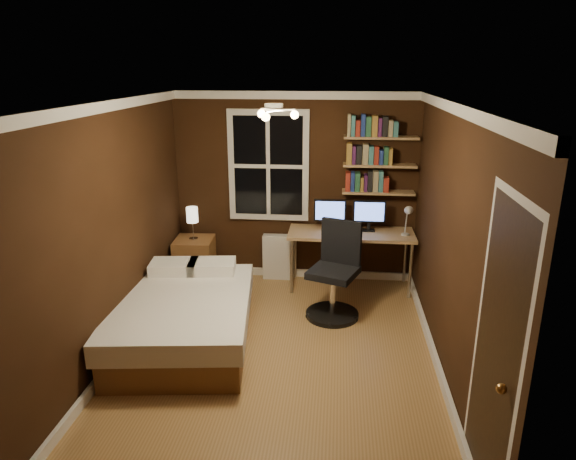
# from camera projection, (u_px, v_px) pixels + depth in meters

# --- Properties ---
(floor) EXTENTS (4.20, 4.20, 0.00)m
(floor) POSITION_uv_depth(u_px,v_px,m) (277.00, 355.00, 5.20)
(floor) COLOR olive
(floor) RESTS_ON ground
(wall_back) EXTENTS (3.20, 0.04, 2.50)m
(wall_back) POSITION_uv_depth(u_px,v_px,m) (295.00, 188.00, 6.81)
(wall_back) COLOR black
(wall_back) RESTS_ON ground
(wall_left) EXTENTS (0.04, 4.20, 2.50)m
(wall_left) POSITION_uv_depth(u_px,v_px,m) (113.00, 234.00, 4.97)
(wall_left) COLOR black
(wall_left) RESTS_ON ground
(wall_right) EXTENTS (0.04, 4.20, 2.50)m
(wall_right) POSITION_uv_depth(u_px,v_px,m) (450.00, 244.00, 4.67)
(wall_right) COLOR black
(wall_right) RESTS_ON ground
(ceiling) EXTENTS (3.20, 4.20, 0.02)m
(ceiling) POSITION_uv_depth(u_px,v_px,m) (275.00, 102.00, 4.44)
(ceiling) COLOR white
(ceiling) RESTS_ON wall_back
(window) EXTENTS (1.06, 0.06, 1.46)m
(window) POSITION_uv_depth(u_px,v_px,m) (269.00, 166.00, 6.72)
(window) COLOR silver
(window) RESTS_ON wall_back
(door) EXTENTS (0.03, 0.82, 2.05)m
(door) POSITION_uv_depth(u_px,v_px,m) (495.00, 358.00, 3.27)
(door) COLOR black
(door) RESTS_ON ground
(door_knob) EXTENTS (0.06, 0.06, 0.06)m
(door_knob) POSITION_uv_depth(u_px,v_px,m) (501.00, 389.00, 3.00)
(door_knob) COLOR #B47D3C
(door_knob) RESTS_ON door
(ceiling_fixture) EXTENTS (0.44, 0.44, 0.18)m
(ceiling_fixture) POSITION_uv_depth(u_px,v_px,m) (274.00, 115.00, 4.37)
(ceiling_fixture) COLOR beige
(ceiling_fixture) RESTS_ON ceiling
(bookshelf_lower) EXTENTS (0.92, 0.22, 0.03)m
(bookshelf_lower) POSITION_uv_depth(u_px,v_px,m) (378.00, 192.00, 6.59)
(bookshelf_lower) COLOR #A3804F
(bookshelf_lower) RESTS_ON wall_back
(books_row_lower) EXTENTS (0.54, 0.16, 0.23)m
(books_row_lower) POSITION_uv_depth(u_px,v_px,m) (379.00, 182.00, 6.56)
(books_row_lower) COLOR maroon
(books_row_lower) RESTS_ON bookshelf_lower
(bookshelf_middle) EXTENTS (0.92, 0.22, 0.03)m
(bookshelf_middle) POSITION_uv_depth(u_px,v_px,m) (379.00, 165.00, 6.49)
(bookshelf_middle) COLOR #A3804F
(bookshelf_middle) RESTS_ON wall_back
(books_row_middle) EXTENTS (0.54, 0.16, 0.23)m
(books_row_middle) POSITION_uv_depth(u_px,v_px,m) (380.00, 155.00, 6.45)
(books_row_middle) COLOR navy
(books_row_middle) RESTS_ON bookshelf_middle
(bookshelf_upper) EXTENTS (0.92, 0.22, 0.03)m
(bookshelf_upper) POSITION_uv_depth(u_px,v_px,m) (381.00, 137.00, 6.38)
(bookshelf_upper) COLOR #A3804F
(bookshelf_upper) RESTS_ON wall_back
(books_row_upper) EXTENTS (0.60, 0.16, 0.23)m
(books_row_upper) POSITION_uv_depth(u_px,v_px,m) (382.00, 127.00, 6.34)
(books_row_upper) COLOR #285E3C
(books_row_upper) RESTS_ON bookshelf_upper
(bed) EXTENTS (1.58, 2.04, 0.64)m
(bed) POSITION_uv_depth(u_px,v_px,m) (184.00, 318.00, 5.39)
(bed) COLOR brown
(bed) RESTS_ON ground
(nightstand) EXTENTS (0.52, 0.52, 0.62)m
(nightstand) POSITION_uv_depth(u_px,v_px,m) (195.00, 261.00, 6.87)
(nightstand) COLOR brown
(nightstand) RESTS_ON ground
(bedside_lamp) EXTENTS (0.15, 0.15, 0.43)m
(bedside_lamp) POSITION_uv_depth(u_px,v_px,m) (193.00, 223.00, 6.71)
(bedside_lamp) COLOR white
(bedside_lamp) RESTS_ON nightstand
(radiator) EXTENTS (0.41, 0.14, 0.62)m
(radiator) POSITION_uv_depth(u_px,v_px,m) (278.00, 257.00, 7.01)
(radiator) COLOR silver
(radiator) RESTS_ON ground
(desk) EXTENTS (1.61, 0.60, 0.76)m
(desk) POSITION_uv_depth(u_px,v_px,m) (351.00, 237.00, 6.60)
(desk) COLOR #A3804F
(desk) RESTS_ON ground
(monitor_left) EXTENTS (0.42, 0.12, 0.40)m
(monitor_left) POSITION_uv_depth(u_px,v_px,m) (330.00, 215.00, 6.62)
(monitor_left) COLOR black
(monitor_left) RESTS_ON desk
(monitor_right) EXTENTS (0.42, 0.12, 0.40)m
(monitor_right) POSITION_uv_depth(u_px,v_px,m) (369.00, 216.00, 6.58)
(monitor_right) COLOR black
(monitor_right) RESTS_ON desk
(desk_lamp) EXTENTS (0.14, 0.32, 0.44)m
(desk_lamp) POSITION_uv_depth(u_px,v_px,m) (407.00, 220.00, 6.32)
(desk_lamp) COLOR silver
(desk_lamp) RESTS_ON desk
(office_chair) EXTENTS (0.65, 0.65, 1.12)m
(office_chair) POSITION_uv_depth(u_px,v_px,m) (335.00, 280.00, 5.93)
(office_chair) COLOR black
(office_chair) RESTS_ON ground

